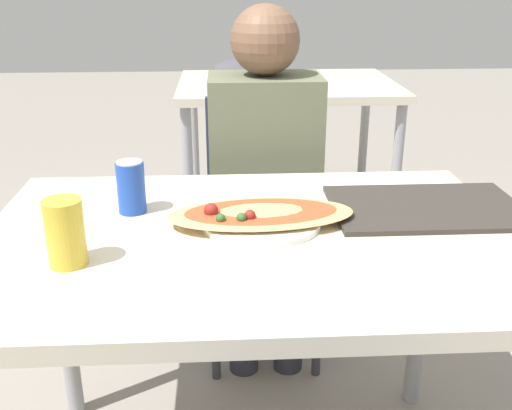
{
  "coord_description": "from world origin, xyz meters",
  "views": [
    {
      "loc": [
        -0.05,
        -1.19,
        1.3
      ],
      "look_at": [
        0.01,
        0.02,
        0.82
      ],
      "focal_mm": 42.0,
      "sensor_mm": 36.0,
      "label": 1
    }
  ],
  "objects_px": {
    "chair_far_seated": "(262,216)",
    "dining_table": "(250,266)",
    "pizza_main": "(260,216)",
    "person_seated": "(265,168)",
    "drink_glass": "(65,233)",
    "soda_can": "(131,187)"
  },
  "relations": [
    {
      "from": "dining_table",
      "to": "pizza_main",
      "type": "bearing_deg",
      "value": 63.49
    },
    {
      "from": "dining_table",
      "to": "pizza_main",
      "type": "xyz_separation_m",
      "value": [
        0.03,
        0.05,
        0.1
      ]
    },
    {
      "from": "dining_table",
      "to": "person_seated",
      "type": "distance_m",
      "value": 0.62
    },
    {
      "from": "chair_far_seated",
      "to": "dining_table",
      "type": "bearing_deg",
      "value": 84.15
    },
    {
      "from": "pizza_main",
      "to": "dining_table",
      "type": "bearing_deg",
      "value": -116.51
    },
    {
      "from": "soda_can",
      "to": "drink_glass",
      "type": "distance_m",
      "value": 0.28
    },
    {
      "from": "person_seated",
      "to": "soda_can",
      "type": "xyz_separation_m",
      "value": [
        -0.35,
        -0.48,
        0.12
      ]
    },
    {
      "from": "dining_table",
      "to": "soda_can",
      "type": "bearing_deg",
      "value": 152.95
    },
    {
      "from": "person_seated",
      "to": "soda_can",
      "type": "height_order",
      "value": "person_seated"
    },
    {
      "from": "pizza_main",
      "to": "drink_glass",
      "type": "bearing_deg",
      "value": -155.57
    },
    {
      "from": "dining_table",
      "to": "soda_can",
      "type": "height_order",
      "value": "soda_can"
    },
    {
      "from": "dining_table",
      "to": "chair_far_seated",
      "type": "xyz_separation_m",
      "value": [
        0.08,
        0.74,
        -0.19
      ]
    },
    {
      "from": "person_seated",
      "to": "drink_glass",
      "type": "bearing_deg",
      "value": 59.54
    },
    {
      "from": "dining_table",
      "to": "person_seated",
      "type": "relative_size",
      "value": 0.97
    },
    {
      "from": "pizza_main",
      "to": "chair_far_seated",
      "type": "bearing_deg",
      "value": 85.8
    },
    {
      "from": "chair_far_seated",
      "to": "person_seated",
      "type": "relative_size",
      "value": 0.74
    },
    {
      "from": "dining_table",
      "to": "drink_glass",
      "type": "distance_m",
      "value": 0.41
    },
    {
      "from": "drink_glass",
      "to": "dining_table",
      "type": "bearing_deg",
      "value": 19.13
    },
    {
      "from": "chair_far_seated",
      "to": "drink_glass",
      "type": "relative_size",
      "value": 6.64
    },
    {
      "from": "person_seated",
      "to": "soda_can",
      "type": "relative_size",
      "value": 9.66
    },
    {
      "from": "soda_can",
      "to": "drink_glass",
      "type": "height_order",
      "value": "drink_glass"
    },
    {
      "from": "dining_table",
      "to": "soda_can",
      "type": "relative_size",
      "value": 9.41
    }
  ]
}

